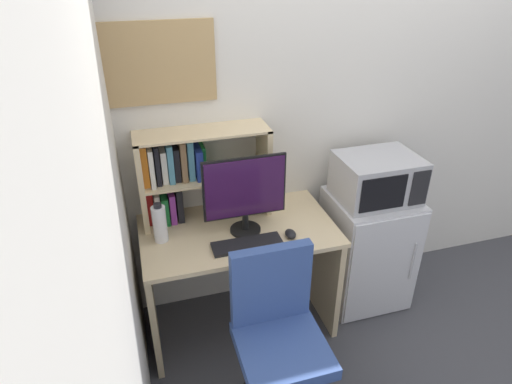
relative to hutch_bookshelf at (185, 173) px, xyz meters
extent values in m
cube|color=silver|center=(1.64, 0.13, 0.23)|extent=(6.40, 0.04, 2.60)
cube|color=silver|center=(-0.38, -1.49, 0.23)|extent=(0.04, 4.40, 2.60)
cube|color=beige|center=(0.26, -0.22, -0.32)|extent=(1.15, 0.66, 0.03)
cube|color=beige|center=(-0.29, -0.22, -0.70)|extent=(0.04, 0.59, 0.74)
cube|color=beige|center=(0.82, -0.22, -0.70)|extent=(0.04, 0.59, 0.74)
cube|color=beige|center=(-0.26, -0.01, -0.02)|extent=(0.03, 0.24, 0.55)
cube|color=beige|center=(0.48, -0.01, -0.02)|extent=(0.03, 0.24, 0.55)
cube|color=beige|center=(0.11, -0.01, 0.25)|extent=(0.77, 0.24, 0.01)
cube|color=beige|center=(0.11, -0.01, -0.04)|extent=(0.71, 0.24, 0.01)
cube|color=#B21E1E|center=(-0.22, 0.02, -0.20)|extent=(0.04, 0.14, 0.21)
cube|color=silver|center=(-0.18, 0.01, -0.20)|extent=(0.03, 0.18, 0.21)
cube|color=#197233|center=(-0.14, 0.01, -0.21)|extent=(0.04, 0.18, 0.18)
cube|color=purple|center=(-0.09, 0.01, -0.21)|extent=(0.03, 0.17, 0.19)
cube|color=black|center=(-0.05, 0.01, -0.19)|extent=(0.04, 0.16, 0.22)
cube|color=orange|center=(-0.22, 0.01, 0.09)|extent=(0.04, 0.16, 0.24)
cube|color=silver|center=(-0.19, 0.00, 0.08)|extent=(0.03, 0.20, 0.23)
cube|color=black|center=(-0.15, 0.01, 0.08)|extent=(0.03, 0.17, 0.23)
cube|color=silver|center=(-0.12, 0.01, 0.06)|extent=(0.03, 0.15, 0.20)
cube|color=teal|center=(-0.08, 0.01, 0.08)|extent=(0.03, 0.16, 0.23)
cube|color=black|center=(-0.04, 0.02, 0.07)|extent=(0.03, 0.14, 0.20)
cube|color=brown|center=(-0.01, 0.01, 0.09)|extent=(0.03, 0.16, 0.24)
cube|color=teal|center=(0.04, 0.01, 0.09)|extent=(0.04, 0.15, 0.24)
cube|color=navy|center=(0.08, 0.00, 0.06)|extent=(0.04, 0.18, 0.19)
cube|color=#197233|center=(0.11, 0.02, 0.06)|extent=(0.02, 0.14, 0.19)
cylinder|color=black|center=(0.30, -0.25, -0.29)|extent=(0.18, 0.18, 0.02)
cylinder|color=black|center=(0.30, -0.25, -0.24)|extent=(0.04, 0.04, 0.10)
cube|color=black|center=(0.30, -0.25, -0.01)|extent=(0.48, 0.01, 0.37)
cube|color=#33143D|center=(0.30, -0.25, -0.01)|extent=(0.45, 0.02, 0.34)
cube|color=black|center=(0.27, -0.40, -0.29)|extent=(0.39, 0.13, 0.02)
ellipsoid|color=black|center=(0.53, -0.39, -0.28)|extent=(0.06, 0.09, 0.04)
cylinder|color=silver|center=(-0.19, -0.21, -0.19)|extent=(0.08, 0.08, 0.22)
cylinder|color=black|center=(-0.19, -0.21, -0.07)|extent=(0.04, 0.04, 0.02)
cube|color=silver|center=(1.18, -0.18, -0.66)|extent=(0.54, 0.49, 0.81)
cube|color=silver|center=(1.18, -0.43, -0.66)|extent=(0.51, 0.01, 0.78)
cylinder|color=#B2B2B7|center=(1.37, -0.44, -0.62)|extent=(0.01, 0.01, 0.28)
cube|color=#ADADB2|center=(1.18, -0.18, -0.11)|extent=(0.49, 0.39, 0.29)
cube|color=black|center=(1.11, -0.38, -0.11)|extent=(0.30, 0.01, 0.22)
cube|color=black|center=(1.36, -0.38, -0.11)|extent=(0.12, 0.01, 0.23)
cylinder|color=black|center=(0.30, -0.91, -0.83)|extent=(0.04, 0.04, 0.45)
cube|color=#334C8C|center=(0.30, -0.91, -0.58)|extent=(0.44, 0.44, 0.07)
cube|color=#334C8C|center=(0.30, -0.72, -0.33)|extent=(0.41, 0.06, 0.44)
cube|color=tan|center=(-0.08, 0.10, 0.62)|extent=(0.62, 0.02, 0.44)
camera|label=1|loc=(-0.25, -2.33, 1.15)|focal=30.80mm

